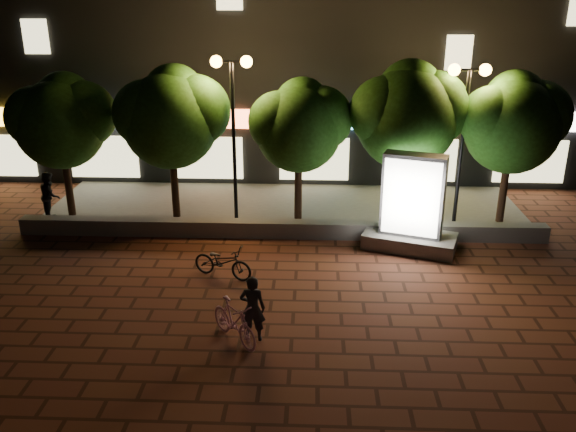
# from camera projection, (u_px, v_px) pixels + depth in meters

# --- Properties ---
(ground) EXTENTS (80.00, 80.00, 0.00)m
(ground) POSITION_uv_depth(u_px,v_px,m) (271.00, 300.00, 14.57)
(ground) COLOR #53291A
(ground) RESTS_ON ground
(retaining_wall) EXTENTS (16.00, 0.45, 0.50)m
(retaining_wall) POSITION_uv_depth(u_px,v_px,m) (280.00, 229.00, 18.21)
(retaining_wall) COLOR slate
(retaining_wall) RESTS_ON ground
(sidewalk) EXTENTS (16.00, 5.00, 0.08)m
(sidewalk) POSITION_uv_depth(u_px,v_px,m) (284.00, 207.00, 20.62)
(sidewalk) COLOR slate
(sidewalk) RESTS_ON ground
(building_block) EXTENTS (28.00, 8.12, 11.30)m
(building_block) POSITION_uv_depth(u_px,v_px,m) (292.00, 42.00, 24.92)
(building_block) COLOR black
(building_block) RESTS_ON ground
(tree_far_left) EXTENTS (3.36, 2.80, 4.63)m
(tree_far_left) POSITION_uv_depth(u_px,v_px,m) (62.00, 118.00, 18.78)
(tree_far_left) COLOR #311D13
(tree_far_left) RESTS_ON sidewalk
(tree_left) EXTENTS (3.60, 3.00, 4.89)m
(tree_left) POSITION_uv_depth(u_px,v_px,m) (172.00, 114.00, 18.58)
(tree_left) COLOR #311D13
(tree_left) RESTS_ON sidewalk
(tree_mid) EXTENTS (3.24, 2.70, 4.50)m
(tree_mid) POSITION_uv_depth(u_px,v_px,m) (300.00, 123.00, 18.50)
(tree_mid) COLOR #311D13
(tree_mid) RESTS_ON sidewalk
(tree_right) EXTENTS (3.72, 3.10, 5.07)m
(tree_right) POSITION_uv_depth(u_px,v_px,m) (409.00, 112.00, 18.24)
(tree_right) COLOR #311D13
(tree_right) RESTS_ON sidewalk
(tree_far_right) EXTENTS (3.48, 2.90, 4.76)m
(tree_far_right) POSITION_uv_depth(u_px,v_px,m) (514.00, 120.00, 18.19)
(tree_far_right) COLOR #311D13
(tree_far_right) RESTS_ON sidewalk
(street_lamp_left) EXTENTS (1.26, 0.36, 5.18)m
(street_lamp_left) POSITION_uv_depth(u_px,v_px,m) (232.00, 97.00, 18.05)
(street_lamp_left) COLOR black
(street_lamp_left) RESTS_ON sidewalk
(street_lamp_right) EXTENTS (1.26, 0.36, 4.98)m
(street_lamp_right) POSITION_uv_depth(u_px,v_px,m) (466.00, 104.00, 17.82)
(street_lamp_right) COLOR black
(street_lamp_right) RESTS_ON sidewalk
(ad_kiosk) EXTENTS (2.89, 2.07, 2.83)m
(ad_kiosk) POSITION_uv_depth(u_px,v_px,m) (412.00, 211.00, 17.10)
(ad_kiosk) COLOR slate
(ad_kiosk) RESTS_ON ground
(scooter_pink) EXTENTS (1.37, 1.49, 0.95)m
(scooter_pink) POSITION_uv_depth(u_px,v_px,m) (234.00, 321.00, 12.73)
(scooter_pink) COLOR #C37998
(scooter_pink) RESTS_ON ground
(rider) EXTENTS (0.58, 0.40, 1.50)m
(rider) POSITION_uv_depth(u_px,v_px,m) (253.00, 308.00, 12.70)
(rider) COLOR black
(rider) RESTS_ON ground
(scooter_parked) EXTENTS (1.76, 1.14, 0.88)m
(scooter_parked) POSITION_uv_depth(u_px,v_px,m) (223.00, 262.00, 15.59)
(scooter_parked) COLOR black
(scooter_parked) RESTS_ON ground
(pedestrian) EXTENTS (0.80, 0.91, 1.56)m
(pedestrian) POSITION_uv_depth(u_px,v_px,m) (50.00, 195.00, 19.29)
(pedestrian) COLOR black
(pedestrian) RESTS_ON sidewalk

